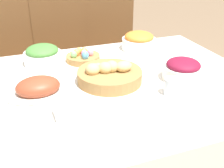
# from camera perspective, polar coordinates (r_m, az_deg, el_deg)

# --- Properties ---
(dining_table) EXTENTS (1.55, 1.09, 0.73)m
(dining_table) POSITION_cam_1_polar(r_m,az_deg,el_deg) (1.55, -1.68, -12.15)
(dining_table) COLOR white
(dining_table) RESTS_ON ground
(chair_far_right) EXTENTS (0.43, 0.43, 0.98)m
(chair_far_right) POSITION_cam_1_polar(r_m,az_deg,el_deg) (2.32, 0.31, 6.51)
(chair_far_right) COLOR brown
(chair_far_right) RESTS_ON ground
(chair_far_center) EXTENTS (0.43, 0.43, 0.98)m
(chair_far_center) POSITION_cam_1_polar(r_m,az_deg,el_deg) (2.22, -9.64, 5.12)
(chair_far_center) COLOR brown
(chair_far_center) RESTS_ON ground
(chair_far_left) EXTENTS (0.44, 0.44, 0.98)m
(chair_far_left) POSITION_cam_1_polar(r_m,az_deg,el_deg) (2.20, -20.04, 3.51)
(chair_far_left) COLOR brown
(chair_far_left) RESTS_ON ground
(bread_basket) EXTENTS (0.32, 0.32, 0.11)m
(bread_basket) POSITION_cam_1_polar(r_m,az_deg,el_deg) (1.36, -0.55, 1.97)
(bread_basket) COLOR #9E7542
(bread_basket) RESTS_ON dining_table
(egg_basket) EXTENTS (0.19, 0.19, 0.08)m
(egg_basket) POSITION_cam_1_polar(r_m,az_deg,el_deg) (1.61, -5.94, 5.52)
(egg_basket) COLOR #9E7542
(egg_basket) RESTS_ON dining_table
(ham_platter) EXTENTS (0.30, 0.21, 0.09)m
(ham_platter) POSITION_cam_1_polar(r_m,az_deg,el_deg) (1.30, -14.77, -0.75)
(ham_platter) COLOR white
(ham_platter) RESTS_ON dining_table
(carrot_bowl) EXTENTS (0.21, 0.21, 0.11)m
(carrot_bowl) POSITION_cam_1_polar(r_m,az_deg,el_deg) (1.79, 5.49, 8.69)
(carrot_bowl) COLOR white
(carrot_bowl) RESTS_ON dining_table
(beet_salad_bowl) EXTENTS (0.19, 0.19, 0.11)m
(beet_salad_bowl) POSITION_cam_1_polar(r_m,az_deg,el_deg) (1.42, 14.19, 2.85)
(beet_salad_bowl) COLOR white
(beet_salad_bowl) RESTS_ON dining_table
(green_salad_bowl) EXTENTS (0.21, 0.21, 0.11)m
(green_salad_bowl) POSITION_cam_1_polar(r_m,az_deg,el_deg) (1.61, -13.93, 5.75)
(green_salad_bowl) COLOR white
(green_salad_bowl) RESTS_ON dining_table
(dinner_plate) EXTENTS (0.24, 0.24, 0.01)m
(dinner_plate) POSITION_cam_1_polar(r_m,az_deg,el_deg) (1.08, 6.73, -7.59)
(dinner_plate) COLOR white
(dinner_plate) RESTS_ON dining_table
(fork) EXTENTS (0.01, 0.17, 0.00)m
(fork) POSITION_cam_1_polar(r_m,az_deg,el_deg) (1.04, -0.71, -9.37)
(fork) COLOR silver
(fork) RESTS_ON dining_table
(knife) EXTENTS (0.01, 0.17, 0.00)m
(knife) POSITION_cam_1_polar(r_m,az_deg,el_deg) (1.15, 13.37, -6.08)
(knife) COLOR silver
(knife) RESTS_ON dining_table
(spoon) EXTENTS (0.01, 0.17, 0.00)m
(spoon) POSITION_cam_1_polar(r_m,az_deg,el_deg) (1.16, 14.62, -5.77)
(spoon) COLOR silver
(spoon) RESTS_ON dining_table
(drinking_cup) EXTENTS (0.07, 0.07, 0.08)m
(drinking_cup) POSITION_cam_1_polar(r_m,az_deg,el_deg) (1.27, 12.05, -0.52)
(drinking_cup) COLOR silver
(drinking_cup) RESTS_ON dining_table
(butter_dish) EXTENTS (0.13, 0.08, 0.03)m
(butter_dish) POSITION_cam_1_polar(r_m,az_deg,el_deg) (1.13, -8.33, -5.46)
(butter_dish) COLOR white
(butter_dish) RESTS_ON dining_table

